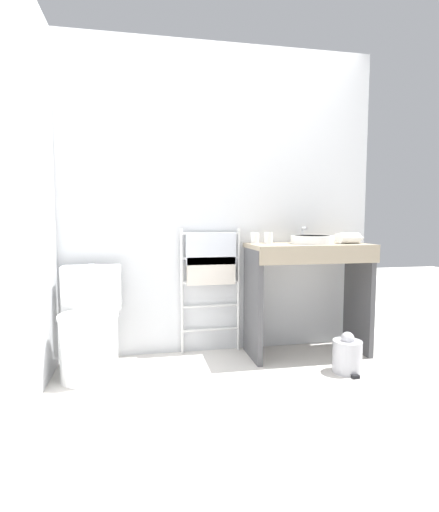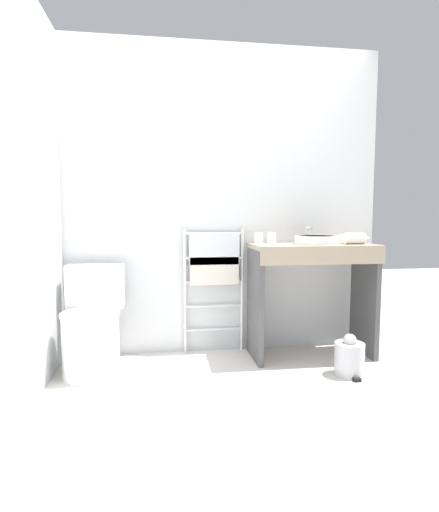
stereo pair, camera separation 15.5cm
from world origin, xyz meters
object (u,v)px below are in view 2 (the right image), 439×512
at_px(toilet, 92,329).
at_px(sink_basin, 316,240).
at_px(cup_near_edge, 272,238).
at_px(cup_near_wall, 258,238).
at_px(hair_dryer, 355,238).
at_px(towel_radiator, 214,265).
at_px(trash_bin, 349,358).

xyz_separation_m(toilet, sink_basin, (1.68, 0.10, 0.62)).
bearing_deg(toilet, cup_near_edge, 8.25).
distance_m(cup_near_wall, hair_dryer, 0.75).
distance_m(toilet, sink_basin, 1.80).
relative_size(towel_radiator, sink_basin, 3.02).
distance_m(hair_dryer, trash_bin, 0.92).
height_order(toilet, cup_near_edge, cup_near_edge).
xyz_separation_m(toilet, cup_near_edge, (1.35, 0.20, 0.63)).
xyz_separation_m(cup_near_wall, cup_near_edge, (0.09, -0.06, 0.00)).
bearing_deg(cup_near_wall, towel_radiator, 172.85).
height_order(towel_radiator, cup_near_wall, towel_radiator).
distance_m(toilet, trash_bin, 1.82).
relative_size(sink_basin, hair_dryer, 1.57).
relative_size(toilet, cup_near_wall, 8.85).
relative_size(cup_near_wall, hair_dryer, 0.40).
bearing_deg(towel_radiator, cup_near_edge, -13.84).
bearing_deg(towel_radiator, toilet, -161.46).
distance_m(sink_basin, cup_near_wall, 0.45).
bearing_deg(hair_dryer, cup_near_wall, 165.10).
relative_size(cup_near_edge, hair_dryer, 0.42).
height_order(cup_near_edge, hair_dryer, cup_near_edge).
distance_m(cup_near_wall, trash_bin, 1.12).
bearing_deg(toilet, towel_radiator, 18.54).
xyz_separation_m(toilet, towel_radiator, (0.91, 0.31, 0.40)).
bearing_deg(toilet, hair_dryer, 1.97).
xyz_separation_m(sink_basin, trash_bin, (0.10, -0.41, -0.80)).
relative_size(hair_dryer, trash_bin, 0.73).
xyz_separation_m(cup_near_edge, trash_bin, (0.43, -0.50, -0.81)).
bearing_deg(cup_near_edge, hair_dryer, -11.41).
height_order(towel_radiator, sink_basin, towel_radiator).
xyz_separation_m(cup_near_wall, trash_bin, (0.52, -0.57, -0.81)).
relative_size(toilet, towel_radiator, 0.75).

